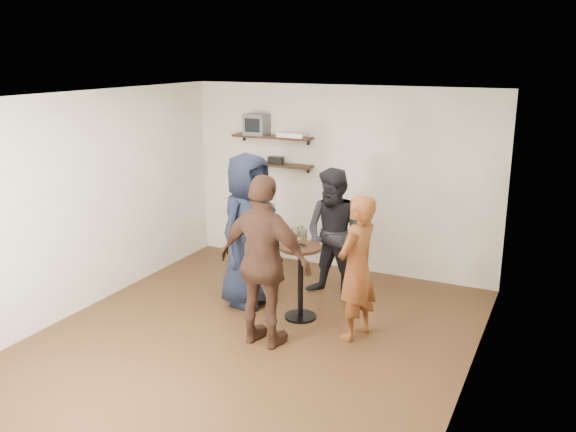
% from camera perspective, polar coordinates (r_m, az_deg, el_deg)
% --- Properties ---
extents(room, '(4.58, 5.08, 2.68)m').
position_cam_1_polar(room, '(6.39, -3.15, -0.60)').
color(room, '#402614').
rests_on(room, ground).
extents(shelf_upper, '(1.20, 0.25, 0.04)m').
position_cam_1_polar(shelf_upper, '(8.80, -1.50, 7.41)').
color(shelf_upper, black).
rests_on(shelf_upper, room).
extents(shelf_lower, '(1.20, 0.25, 0.04)m').
position_cam_1_polar(shelf_lower, '(8.86, -1.48, 4.85)').
color(shelf_lower, black).
rests_on(shelf_lower, room).
extents(crt_monitor, '(0.32, 0.30, 0.30)m').
position_cam_1_polar(crt_monitor, '(8.89, -2.90, 8.57)').
color(crt_monitor, '#59595B').
rests_on(crt_monitor, shelf_upper).
extents(dvd_deck, '(0.40, 0.24, 0.06)m').
position_cam_1_polar(dvd_deck, '(8.65, 0.44, 7.60)').
color(dvd_deck, silver).
rests_on(dvd_deck, shelf_upper).
extents(radio, '(0.22, 0.10, 0.10)m').
position_cam_1_polar(radio, '(8.82, -1.15, 5.25)').
color(radio, black).
rests_on(radio, shelf_lower).
extents(power_strip, '(0.30, 0.05, 0.03)m').
position_cam_1_polar(power_strip, '(9.05, -3.24, 5.26)').
color(power_strip, black).
rests_on(power_strip, shelf_lower).
extents(side_table, '(0.60, 0.60, 0.66)m').
position_cam_1_polar(side_table, '(8.83, -3.30, -1.21)').
color(side_table, black).
rests_on(side_table, room).
extents(vase_lilies, '(0.20, 0.20, 1.03)m').
position_cam_1_polar(vase_lilies, '(8.72, -3.36, 1.53)').
color(vase_lilies, white).
rests_on(vase_lilies, side_table).
extents(drinks_table, '(0.48, 0.48, 0.88)m').
position_cam_1_polar(drinks_table, '(7.06, 1.18, -5.28)').
color(drinks_table, black).
rests_on(drinks_table, room).
extents(wine_glass_fl, '(0.07, 0.07, 0.22)m').
position_cam_1_polar(wine_glass_fl, '(6.90, 0.63, -1.71)').
color(wine_glass_fl, silver).
rests_on(wine_glass_fl, drinks_table).
extents(wine_glass_fr, '(0.07, 0.07, 0.21)m').
position_cam_1_polar(wine_glass_fr, '(6.87, 1.50, -1.82)').
color(wine_glass_fr, silver).
rests_on(wine_glass_fr, drinks_table).
extents(wine_glass_bl, '(0.07, 0.07, 0.22)m').
position_cam_1_polar(wine_glass_bl, '(6.97, 1.14, -1.48)').
color(wine_glass_bl, silver).
rests_on(wine_glass_bl, drinks_table).
extents(wine_glass_br, '(0.06, 0.06, 0.19)m').
position_cam_1_polar(wine_glass_br, '(6.92, 1.52, -1.82)').
color(wine_glass_br, silver).
rests_on(wine_glass_br, drinks_table).
extents(person_plaid, '(0.51, 0.65, 1.59)m').
position_cam_1_polar(person_plaid, '(6.57, 6.46, -4.85)').
color(person_plaid, red).
rests_on(person_plaid, room).
extents(person_dark, '(0.90, 0.75, 1.66)m').
position_cam_1_polar(person_dark, '(7.59, 4.40, -1.76)').
color(person_dark, black).
rests_on(person_dark, room).
extents(person_navy, '(0.75, 1.01, 1.89)m').
position_cam_1_polar(person_navy, '(7.37, -3.72, -1.33)').
color(person_navy, black).
rests_on(person_navy, room).
extents(person_brown, '(1.11, 0.54, 1.84)m').
position_cam_1_polar(person_brown, '(6.33, -2.22, -4.35)').
color(person_brown, '#42281C').
rests_on(person_brown, room).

